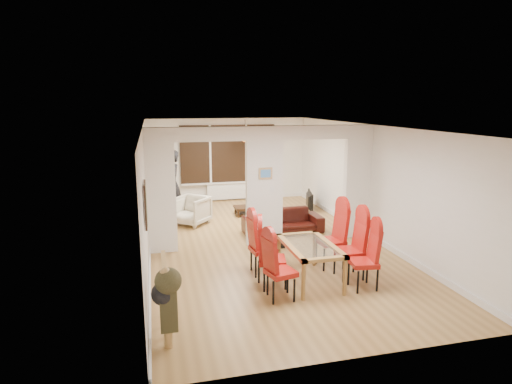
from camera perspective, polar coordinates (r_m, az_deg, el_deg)
name	(u,v)px	position (r m, az deg, el deg)	size (l,w,h in m)	color
floor	(264,243)	(9.62, 1.08, -6.86)	(5.00, 9.00, 0.01)	olive
room_walls	(264,186)	(9.28, 1.11, 0.76)	(5.00, 9.00, 2.60)	silver
divider_wall	(264,186)	(9.28, 1.11, 0.76)	(5.00, 0.18, 2.60)	white
bay_window_blinds	(228,154)	(13.54, -3.73, 5.12)	(3.00, 0.08, 1.80)	black
radiator	(229,191)	(13.70, -3.63, 0.11)	(1.40, 0.08, 0.50)	white
pendant_light	(245,135)	(12.42, -1.46, 7.55)	(0.36, 0.36, 0.36)	orange
stair_newel	(166,291)	(6.15, -11.97, -12.79)	(0.40, 1.20, 1.10)	#AB864E
wall_poster	(145,204)	(6.58, -14.53, -1.62)	(0.04, 0.52, 0.67)	gray
pillar_photo	(265,173)	(9.14, 1.27, 2.49)	(0.30, 0.03, 0.25)	#4C8CD8
dining_table	(309,263)	(7.64, 7.15, -9.35)	(0.81, 1.45, 0.68)	olive
dining_chair_la	(281,267)	(6.88, 3.35, -10.01)	(0.42, 0.42, 1.06)	#9E1610
dining_chair_lb	(272,255)	(7.30, 2.16, -8.41)	(0.45, 0.45, 1.12)	#9E1610
dining_chair_lc	(263,245)	(7.84, 0.94, -7.05)	(0.44, 0.44, 1.09)	#9E1610
dining_chair_ra	(364,258)	(7.46, 14.17, -8.52)	(0.43, 0.43, 1.08)	#9E1610
dining_chair_rb	(350,247)	(7.83, 12.39, -7.12)	(0.46, 0.46, 1.16)	#9E1610
dining_chair_rc	(330,237)	(8.26, 9.88, -5.90)	(0.47, 0.47, 1.19)	#9E1610
sofa	(283,221)	(10.35, 3.58, -3.92)	(1.89, 0.74, 0.55)	black
armchair	(191,210)	(11.12, -8.63, -2.44)	(0.78, 0.80, 0.73)	beige
person	(173,184)	(11.78, -11.07, 1.03)	(0.44, 0.67, 1.83)	black
television	(307,201)	(12.57, 6.81, -1.16)	(0.12, 0.94, 0.54)	black
coffee_table	(254,210)	(11.99, -0.32, -2.45)	(1.07, 0.53, 0.25)	black
bottle	(247,202)	(11.81, -1.19, -1.34)	(0.07, 0.07, 0.28)	#143F19
bowl	(260,205)	(11.94, 0.50, -1.77)	(0.21, 0.21, 0.05)	black
shoes	(278,245)	(9.39, 2.93, -7.01)	(0.25, 0.27, 0.10)	black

